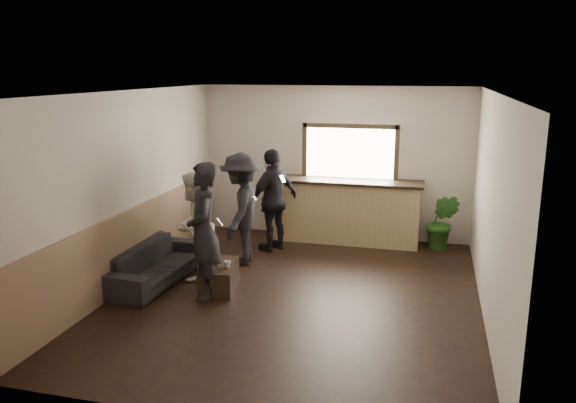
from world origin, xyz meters
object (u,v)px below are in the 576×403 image
(person_a, at_px, (204,231))
(person_d, at_px, (274,200))
(coffee_table, at_px, (219,277))
(cup_a, at_px, (211,257))
(cup_b, at_px, (227,264))
(sofa, at_px, (155,263))
(person_b, at_px, (194,226))
(person_c, at_px, (241,209))
(bar_counter, at_px, (347,207))
(potted_plant, at_px, (442,222))

(person_a, xyz_separation_m, person_d, (0.35, 2.24, -0.06))
(coffee_table, bearing_deg, cup_a, 141.20)
(cup_b, relative_size, person_a, 0.06)
(sofa, bearing_deg, person_a, -106.85)
(coffee_table, relative_size, person_d, 0.47)
(person_a, distance_m, person_b, 0.78)
(person_c, bearing_deg, person_d, 152.95)
(person_a, bearing_deg, bar_counter, 130.31)
(coffee_table, relative_size, potted_plant, 0.83)
(coffee_table, bearing_deg, person_c, 92.19)
(person_a, relative_size, person_d, 1.06)
(sofa, relative_size, person_d, 1.08)
(cup_b, xyz_separation_m, potted_plant, (2.94, 2.76, 0.08))
(bar_counter, xyz_separation_m, cup_b, (-1.25, -2.84, -0.22))
(cup_b, xyz_separation_m, person_a, (-0.25, -0.22, 0.53))
(person_c, distance_m, person_d, 0.86)
(coffee_table, bearing_deg, person_d, 82.06)
(bar_counter, relative_size, person_c, 1.49)
(bar_counter, distance_m, potted_plant, 1.70)
(coffee_table, bearing_deg, bar_counter, 62.73)
(cup_b, distance_m, person_a, 0.62)
(sofa, height_order, coffee_table, sofa)
(bar_counter, distance_m, person_a, 3.41)
(cup_b, height_order, person_c, person_c)
(person_b, relative_size, person_c, 0.90)
(sofa, xyz_separation_m, cup_a, (0.86, 0.09, 0.14))
(bar_counter, relative_size, person_d, 1.52)
(person_c, bearing_deg, bar_counter, 132.16)
(coffee_table, relative_size, cup_a, 6.68)
(person_b, distance_m, person_d, 1.79)
(cup_b, bearing_deg, coffee_table, 152.02)
(cup_a, distance_m, person_a, 0.69)
(person_a, bearing_deg, person_c, 154.95)
(person_b, xyz_separation_m, person_d, (0.78, 1.61, 0.07))
(sofa, distance_m, cup_a, 0.88)
(sofa, height_order, person_c, person_c)
(cup_a, bearing_deg, person_d, 76.26)
(potted_plant, relative_size, person_b, 0.61)
(cup_b, bearing_deg, person_d, 87.06)
(bar_counter, height_order, cup_a, bar_counter)
(cup_b, height_order, person_a, person_a)
(cup_b, relative_size, person_b, 0.06)
(coffee_table, xyz_separation_m, person_d, (0.27, 1.94, 0.71))
(sofa, xyz_separation_m, person_d, (1.30, 1.89, 0.61))
(sofa, relative_size, potted_plant, 1.91)
(person_a, bearing_deg, person_d, 147.54)
(sofa, xyz_separation_m, cup_b, (1.20, -0.14, 0.14))
(person_c, bearing_deg, sofa, -48.12)
(cup_b, relative_size, person_d, 0.06)
(coffee_table, xyz_separation_m, cup_a, (-0.17, 0.14, 0.23))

